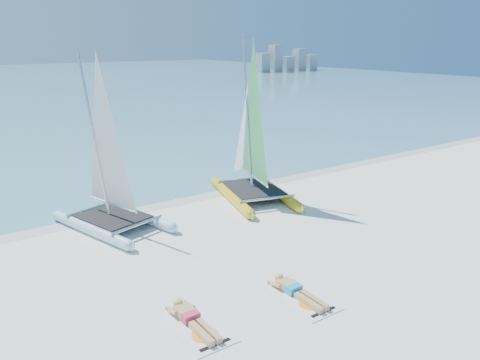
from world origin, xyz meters
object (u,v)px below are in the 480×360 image
(sunbather_a, at_px, (192,318))
(sunbather_b, at_px, (295,290))
(catamaran_blue, at_px, (108,175))
(catamaran_yellow, at_px, (250,145))
(towel_a, at_px, (196,327))
(towel_b, at_px, (300,298))

(sunbather_a, height_order, sunbather_b, same)
(catamaran_blue, relative_size, catamaran_yellow, 0.92)
(sunbather_a, bearing_deg, sunbather_b, -8.08)
(towel_a, height_order, towel_b, same)
(towel_b, height_order, sunbather_b, sunbather_b)
(catamaran_blue, height_order, towel_a, catamaran_blue)
(catamaran_blue, relative_size, sunbather_a, 3.34)
(catamaran_yellow, xyz_separation_m, sunbather_a, (-6.07, -6.34, -1.85))
(sunbather_b, bearing_deg, towel_b, -90.00)
(catamaran_blue, relative_size, sunbather_b, 3.34)
(towel_a, bearing_deg, towel_b, -8.08)
(catamaran_blue, height_order, towel_b, catamaran_blue)
(towel_b, relative_size, sunbather_b, 1.07)
(towel_a, height_order, sunbather_b, sunbather_b)
(catamaran_blue, bearing_deg, catamaran_yellow, -15.34)
(catamaran_yellow, distance_m, towel_a, 9.13)
(sunbather_a, xyz_separation_m, towel_b, (2.57, -0.56, -0.11))
(towel_a, xyz_separation_m, sunbather_a, (0.00, 0.19, 0.11))
(catamaran_blue, height_order, sunbather_b, catamaran_blue)
(catamaran_yellow, height_order, towel_b, catamaran_yellow)
(towel_a, bearing_deg, catamaran_yellow, 47.07)
(catamaran_yellow, xyz_separation_m, sunbather_b, (-3.50, -6.70, -1.85))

